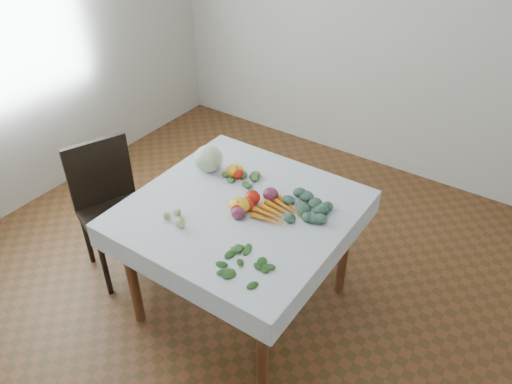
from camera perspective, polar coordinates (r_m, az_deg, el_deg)
ground at (r=3.17m, az=-1.55°, el=-12.62°), size 4.00×4.00×0.00m
back_wall at (r=4.03m, az=16.02°, el=19.89°), size 4.00×0.04×2.70m
table at (r=2.72m, az=-1.77°, el=-3.45°), size 1.00×1.00×0.75m
tablecloth at (r=2.65m, az=-1.81°, el=-1.79°), size 1.12×1.12×0.01m
chair at (r=3.25m, az=-16.43°, el=-0.87°), size 0.52×0.52×0.88m
cabbage at (r=2.92m, az=-5.46°, el=3.83°), size 0.18×0.18×0.15m
tomato_a at (r=2.86m, az=-2.19°, el=2.19°), size 0.09×0.09×0.07m
tomato_b at (r=2.61m, az=-0.87°, el=-1.51°), size 0.08×0.08×0.06m
tomato_c at (r=2.59m, az=-2.04°, el=-1.87°), size 0.11×0.11×0.07m
tomato_d at (r=2.66m, az=-0.43°, el=-0.63°), size 0.10×0.10×0.08m
heirloom_back at (r=2.87m, az=-2.38°, el=2.46°), size 0.12×0.12×0.07m
heirloom_front at (r=2.60m, az=-1.91°, el=-1.53°), size 0.12×0.12×0.08m
onion_a at (r=2.68m, az=1.67°, el=-0.26°), size 0.09×0.09×0.07m
onion_b at (r=2.56m, az=-2.02°, el=-2.38°), size 0.09×0.09×0.06m
tomatillo_cluster at (r=2.58m, az=-9.25°, el=-3.00°), size 0.07×0.11×0.04m
carrot_bunch at (r=2.60m, az=2.60°, el=-2.23°), size 0.22×0.25×0.03m
kale_bunch at (r=2.61m, az=5.18°, el=-1.95°), size 0.33×0.25×0.04m
basil_bunch at (r=2.31m, az=-0.90°, el=-8.42°), size 0.27×0.23×0.01m
dill_bunch at (r=2.88m, az=-1.39°, el=1.96°), size 0.20×0.20×0.02m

